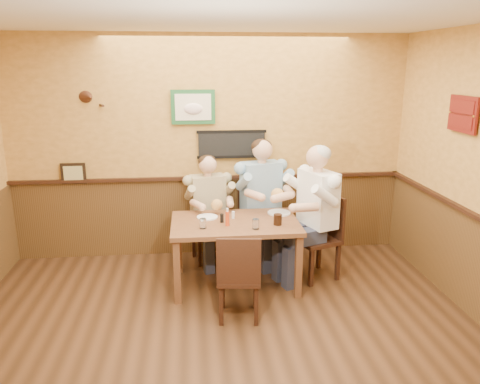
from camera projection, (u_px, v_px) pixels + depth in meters
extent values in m
plane|color=#321D0F|center=(226.00, 365.00, 3.90)|extent=(5.00, 5.00, 0.00)
cube|color=silver|center=(222.00, 7.00, 3.16)|extent=(5.00, 5.00, 0.02)
cube|color=gold|center=(210.00, 148.00, 5.93)|extent=(5.00, 0.02, 2.80)
cube|color=brown|center=(211.00, 216.00, 6.15)|extent=(5.00, 0.02, 1.00)
cube|color=black|center=(232.00, 144.00, 5.90)|extent=(0.88, 0.03, 0.34)
cube|color=#1D5629|center=(193.00, 107.00, 5.73)|extent=(0.54, 0.03, 0.42)
cube|color=black|center=(73.00, 173.00, 5.79)|extent=(0.30, 0.03, 0.26)
cube|color=maroon|center=(463.00, 114.00, 4.64)|extent=(0.03, 0.48, 0.36)
cube|color=brown|center=(235.00, 224.00, 5.17)|extent=(1.40, 0.90, 0.05)
cube|color=brown|center=(177.00, 272.00, 4.83)|extent=(0.07, 0.07, 0.70)
cube|color=brown|center=(299.00, 267.00, 4.96)|extent=(0.07, 0.07, 0.70)
cube|color=brown|center=(179.00, 244.00, 5.58)|extent=(0.07, 0.07, 0.70)
cube|color=brown|center=(284.00, 240.00, 5.71)|extent=(0.07, 0.07, 0.70)
cylinder|color=white|center=(203.00, 223.00, 4.94)|extent=(0.09, 0.09, 0.11)
cylinder|color=silver|center=(256.00, 224.00, 4.92)|extent=(0.09, 0.09, 0.11)
cylinder|color=black|center=(278.00, 220.00, 5.04)|extent=(0.10, 0.10, 0.12)
cylinder|color=#C43E14|center=(227.00, 218.00, 5.01)|extent=(0.06, 0.06, 0.18)
cylinder|color=silver|center=(233.00, 215.00, 5.25)|extent=(0.03, 0.03, 0.08)
cylinder|color=black|center=(222.00, 218.00, 5.12)|extent=(0.04, 0.04, 0.10)
cylinder|color=white|center=(207.00, 217.00, 5.29)|extent=(0.25, 0.25, 0.02)
cylinder|color=silver|center=(279.00, 213.00, 5.44)|extent=(0.32, 0.32, 0.02)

